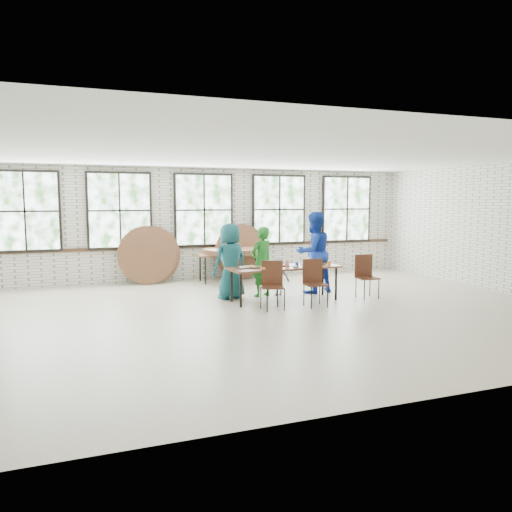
% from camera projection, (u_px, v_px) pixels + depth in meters
% --- Properties ---
extents(room, '(12.00, 12.00, 12.00)m').
position_uv_depth(room, '(204.00, 212.00, 13.43)').
color(room, beige).
rests_on(room, ground).
extents(dining_table, '(2.44, 0.92, 0.74)m').
position_uv_depth(dining_table, '(284.00, 269.00, 10.56)').
color(dining_table, brown).
rests_on(dining_table, ground).
extents(chair_near_left, '(0.53, 0.52, 0.95)m').
position_uv_depth(chair_near_left, '(272.00, 281.00, 9.82)').
color(chair_near_left, '#492618').
rests_on(chair_near_left, ground).
extents(chair_near_right, '(0.46, 0.44, 0.95)m').
position_uv_depth(chair_near_right, '(314.00, 279.00, 10.10)').
color(chair_near_right, '#492618').
rests_on(chair_near_right, ground).
extents(chair_spare, '(0.45, 0.44, 0.95)m').
position_uv_depth(chair_spare, '(365.00, 272.00, 10.95)').
color(chair_spare, '#492618').
rests_on(chair_spare, ground).
extents(adult_teal, '(0.92, 0.73, 1.65)m').
position_uv_depth(adult_teal, '(230.00, 261.00, 10.81)').
color(adult_teal, '#1C666C').
rests_on(adult_teal, ground).
extents(adult_green, '(0.67, 0.56, 1.56)m').
position_uv_depth(adult_green, '(262.00, 262.00, 11.07)').
color(adult_green, '#1F7724').
rests_on(adult_green, ground).
extents(toddler, '(0.57, 0.34, 0.85)m').
position_uv_depth(toddler, '(278.00, 276.00, 11.25)').
color(toddler, '#16123A').
rests_on(toddler, ground).
extents(adult_blue, '(1.02, 0.85, 1.88)m').
position_uv_depth(adult_blue, '(314.00, 252.00, 11.50)').
color(adult_blue, '#183AAA').
rests_on(adult_blue, ground).
extents(storage_table, '(1.81, 0.77, 0.74)m').
position_uv_depth(storage_table, '(231.00, 255.00, 13.17)').
color(storage_table, brown).
rests_on(storage_table, ground).
extents(tabletop_clutter, '(2.05, 0.58, 0.11)m').
position_uv_depth(tabletop_clutter, '(288.00, 265.00, 10.55)').
color(tabletop_clutter, black).
rests_on(tabletop_clutter, dining_table).
extents(round_tops_stacked, '(1.50, 1.50, 0.13)m').
position_uv_depth(round_tops_stacked, '(231.00, 251.00, 13.15)').
color(round_tops_stacked, brown).
rests_on(round_tops_stacked, storage_table).
extents(round_tops_leaning, '(4.08, 0.44, 1.49)m').
position_uv_depth(round_tops_leaning, '(197.00, 253.00, 13.23)').
color(round_tops_leaning, brown).
rests_on(round_tops_leaning, ground).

